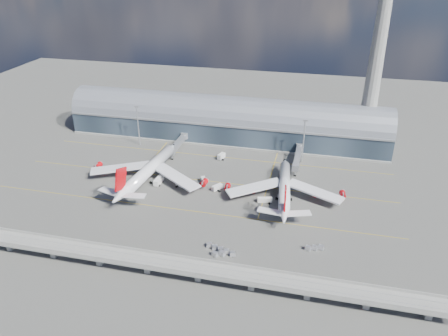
% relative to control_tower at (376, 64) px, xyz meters
% --- Properties ---
extents(ground, '(500.00, 500.00, 0.00)m').
position_rel_control_tower_xyz_m(ground, '(-85.00, -83.00, -51.64)').
color(ground, '#474744').
rests_on(ground, ground).
extents(taxi_lines, '(200.00, 80.12, 0.01)m').
position_rel_control_tower_xyz_m(taxi_lines, '(-85.00, -60.89, -51.63)').
color(taxi_lines, gold).
rests_on(taxi_lines, ground).
extents(terminal, '(200.00, 30.00, 28.00)m').
position_rel_control_tower_xyz_m(terminal, '(-85.00, -5.01, -40.30)').
color(terminal, '#1F2A35').
rests_on(terminal, ground).
extents(control_tower, '(19.00, 19.00, 103.00)m').
position_rel_control_tower_xyz_m(control_tower, '(0.00, 0.00, 0.00)').
color(control_tower, gray).
rests_on(control_tower, ground).
extents(guideway, '(220.00, 8.50, 7.20)m').
position_rel_control_tower_xyz_m(guideway, '(-85.00, -138.00, -46.34)').
color(guideway, gray).
rests_on(guideway, ground).
extents(floodlight_mast_left, '(3.00, 0.70, 25.70)m').
position_rel_control_tower_xyz_m(floodlight_mast_left, '(-135.00, -28.00, -38.00)').
color(floodlight_mast_left, gray).
rests_on(floodlight_mast_left, ground).
extents(floodlight_mast_right, '(3.00, 0.70, 25.70)m').
position_rel_control_tower_xyz_m(floodlight_mast_right, '(-35.00, -28.00, -38.00)').
color(floodlight_mast_right, gray).
rests_on(floodlight_mast_right, ground).
extents(airliner_left, '(65.34, 68.68, 20.92)m').
position_rel_control_tower_xyz_m(airliner_left, '(-112.38, -70.56, -45.66)').
color(airliner_left, white).
rests_on(airliner_left, ground).
extents(airliner_right, '(59.66, 62.38, 19.78)m').
position_rel_control_tower_xyz_m(airliner_right, '(-40.60, -70.87, -46.51)').
color(airliner_right, white).
rests_on(airliner_right, ground).
extents(jet_bridge_left, '(4.40, 28.00, 7.25)m').
position_rel_control_tower_xyz_m(jet_bridge_left, '(-108.69, -29.88, -46.46)').
color(jet_bridge_left, gray).
rests_on(jet_bridge_left, ground).
extents(jet_bridge_right, '(4.40, 32.00, 7.25)m').
position_rel_control_tower_xyz_m(jet_bridge_right, '(-37.26, -31.82, -46.46)').
color(jet_bridge_right, gray).
rests_on(jet_bridge_right, ground).
extents(service_truck_0, '(3.23, 8.14, 3.31)m').
position_rel_control_tower_xyz_m(service_truck_0, '(-105.85, -71.78, -49.93)').
color(service_truck_0, silver).
rests_on(service_truck_0, ground).
extents(service_truck_1, '(5.47, 4.29, 2.88)m').
position_rel_control_tower_xyz_m(service_truck_1, '(-93.79, -72.00, -50.18)').
color(service_truck_1, silver).
rests_on(service_truck_1, ground).
extents(service_truck_2, '(7.35, 3.67, 2.56)m').
position_rel_control_tower_xyz_m(service_truck_2, '(-49.13, -77.40, -50.30)').
color(service_truck_2, silver).
rests_on(service_truck_2, ground).
extents(service_truck_3, '(5.22, 5.98, 2.80)m').
position_rel_control_tower_xyz_m(service_truck_3, '(-74.53, -71.09, -50.21)').
color(service_truck_3, silver).
rests_on(service_truck_3, ground).
extents(service_truck_4, '(4.03, 5.93, 3.15)m').
position_rel_control_tower_xyz_m(service_truck_4, '(-81.00, -35.30, -50.05)').
color(service_truck_4, silver).
rests_on(service_truck_4, ground).
extents(service_truck_5, '(4.26, 5.99, 2.71)m').
position_rel_control_tower_xyz_m(service_truck_5, '(-83.31, -65.50, -50.25)').
color(service_truck_5, silver).
rests_on(service_truck_5, ground).
extents(cargo_train_0, '(5.82, 3.80, 1.89)m').
position_rel_control_tower_xyz_m(cargo_train_0, '(-61.20, -122.27, -50.65)').
color(cargo_train_0, gray).
rests_on(cargo_train_0, ground).
extents(cargo_train_1, '(13.58, 5.95, 1.82)m').
position_rel_control_tower_xyz_m(cargo_train_1, '(-60.96, -119.32, -50.68)').
color(cargo_train_1, gray).
rests_on(cargo_train_1, ground).
extents(cargo_train_2, '(8.13, 4.08, 1.79)m').
position_rel_control_tower_xyz_m(cargo_train_2, '(-23.78, -109.39, -50.70)').
color(cargo_train_2, gray).
rests_on(cargo_train_2, ground).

